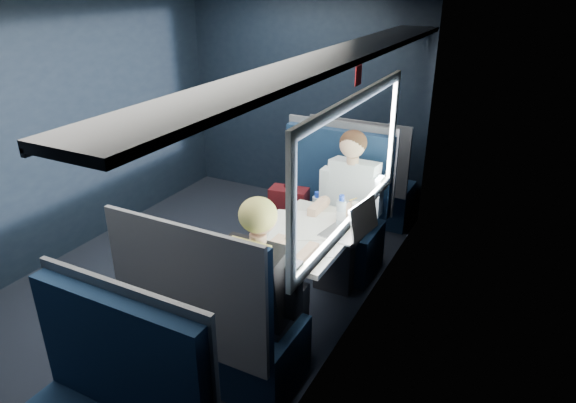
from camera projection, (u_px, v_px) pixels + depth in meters
The scene contains 12 objects.
ground at pixel (196, 282), 4.47m from camera, with size 2.80×4.20×0.01m, color black.
room_shell at pixel (185, 116), 3.85m from camera, with size 3.00×4.40×2.40m.
table at pixel (304, 241), 3.76m from camera, with size 0.62×1.00×0.74m.
seat_bay_near at pixel (326, 218), 4.65m from camera, with size 1.04×0.62×1.26m.
seat_bay_far at pixel (217, 328), 3.23m from camera, with size 1.04×0.62×1.26m.
seat_row_front at pixel (362, 185), 5.39m from camera, with size 1.04×0.51×1.16m.
man at pixel (348, 201), 4.27m from camera, with size 0.53×0.56×1.32m.
woman at pixel (264, 283), 3.13m from camera, with size 0.53×0.56×1.32m.
papers at pixel (303, 231), 3.72m from camera, with size 0.48×0.69×0.01m, color white.
laptop at pixel (354, 225), 3.65m from camera, with size 0.32×0.39×0.27m.
bottle_small at pixel (341, 212), 3.77m from camera, with size 0.07×0.07×0.24m.
cup at pixel (356, 209), 3.97m from camera, with size 0.07×0.07×0.09m, color white.
Camera 1 is at (2.46, -2.99, 2.47)m, focal length 32.00 mm.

